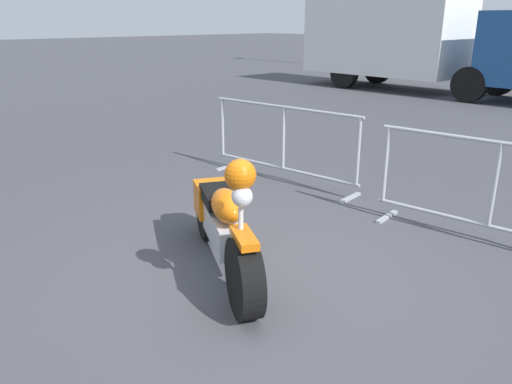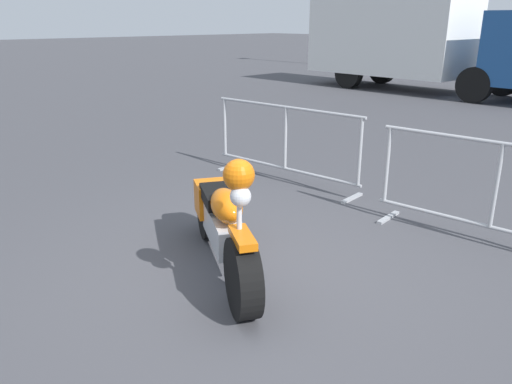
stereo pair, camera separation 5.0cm
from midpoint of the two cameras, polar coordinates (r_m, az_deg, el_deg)
ground_plane at (r=4.41m, az=0.15°, el=-10.13°), size 120.00×120.00×0.00m
motorcycle at (r=4.42m, az=-3.48°, el=-3.46°), size 1.97×1.17×1.21m
crowd_barrier_near at (r=6.85m, az=3.58°, el=5.58°), size 2.39×0.67×1.07m
crowd_barrier_far at (r=5.39m, az=25.89°, el=-0.11°), size 2.39×0.67×1.07m
box_truck at (r=16.95m, az=17.87°, el=16.48°), size 7.71×2.33×2.98m
parked_car_tan at (r=28.43m, az=14.21°, el=15.57°), size 2.11×4.13×1.34m
parked_car_blue at (r=26.88m, az=19.53°, el=15.04°), size 2.31×4.52×1.47m
parked_car_white at (r=25.07m, az=24.88°, el=14.09°), size 2.19×4.28×1.39m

